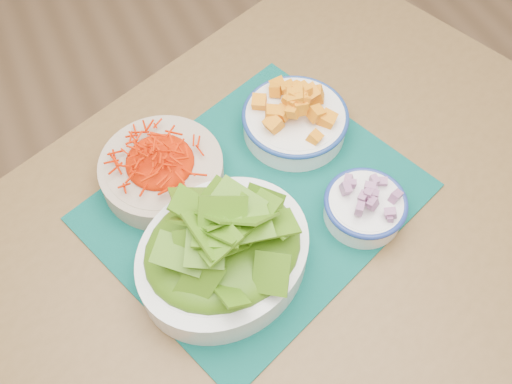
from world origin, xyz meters
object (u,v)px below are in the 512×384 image
Objects in this scene: carrot_bowl at (161,166)px; lettuce_bowl at (223,247)px; table at (273,253)px; onion_bowl at (365,204)px; squash_bowl at (295,115)px; placemat at (256,202)px.

carrot_bowl is 0.21m from lettuce_bowl.
onion_bowl reaches higher than table.
table is at bearing -126.11° from squash_bowl.
table is 4.24× the size of lettuce_bowl.
squash_bowl is at bearing 0.00° from carrot_bowl.
table is 7.40× the size of squash_bowl.
lettuce_bowl reaches higher than carrot_bowl.
squash_bowl is at bearing 95.71° from onion_bowl.
lettuce_bowl is at bearing 174.24° from table.
lettuce_bowl is 2.42× the size of onion_bowl.
squash_bowl is at bearing 20.10° from placemat.
onion_bowl is at bearing -22.23° from lettuce_bowl.
placemat is at bearing 23.30° from lettuce_bowl.
onion_bowl is at bearing -84.29° from squash_bowl.
onion_bowl is at bearing -35.85° from table.
squash_bowl is 0.32m from lettuce_bowl.
onion_bowl is (0.29, -0.22, -0.00)m from carrot_bowl.
placemat is 0.19m from onion_bowl.
carrot_bowl is 1.40× the size of squash_bowl.
carrot_bowl reaches higher than placemat.
squash_bowl is (0.13, 0.18, 0.14)m from table.
carrot_bowl is 0.27m from squash_bowl.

